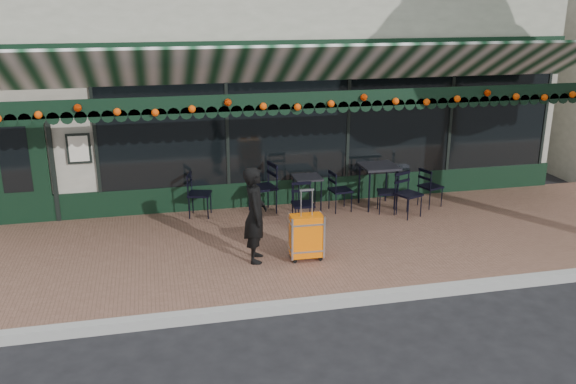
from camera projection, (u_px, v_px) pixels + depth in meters
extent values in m
plane|color=black|center=(338.00, 303.00, 8.55)|extent=(80.00, 80.00, 0.00)
cube|color=brown|center=(303.00, 245.00, 10.39)|extent=(18.00, 4.00, 0.15)
cube|color=#9E9E99|center=(340.00, 301.00, 8.45)|extent=(18.00, 0.16, 0.15)
cube|color=gray|center=(245.00, 75.00, 15.30)|extent=(12.00, 8.00, 4.50)
cube|color=black|center=(338.00, 128.00, 12.00)|extent=(9.20, 0.04, 2.00)
cube|color=black|center=(16.00, 165.00, 10.86)|extent=(1.10, 0.07, 2.20)
cube|color=silver|center=(79.00, 149.00, 10.98)|extent=(0.42, 0.04, 0.55)
cube|color=black|center=(297.00, 101.00, 10.15)|extent=(12.00, 0.03, 0.28)
cylinder|color=#FE6808|center=(298.00, 102.00, 10.10)|extent=(11.60, 0.12, 0.12)
imported|color=black|center=(255.00, 215.00, 9.37)|extent=(0.45, 0.61, 1.51)
cube|color=orange|center=(306.00, 236.00, 9.51)|extent=(0.51, 0.29, 0.67)
cube|color=black|center=(306.00, 257.00, 9.62)|extent=(0.51, 0.29, 0.07)
cube|color=silver|center=(307.00, 203.00, 9.34)|extent=(0.22, 0.04, 0.41)
cube|color=black|center=(379.00, 166.00, 11.82)|extent=(0.69, 0.69, 0.05)
cylinder|color=black|center=(369.00, 192.00, 11.62)|extent=(0.03, 0.03, 0.80)
cylinder|color=black|center=(397.00, 190.00, 11.75)|extent=(0.03, 0.03, 0.80)
cylinder|color=black|center=(359.00, 184.00, 12.16)|extent=(0.03, 0.03, 0.80)
cylinder|color=black|center=(386.00, 182.00, 12.28)|extent=(0.03, 0.03, 0.80)
cube|color=black|center=(307.00, 177.00, 11.75)|extent=(0.53, 0.53, 0.04)
cylinder|color=black|center=(299.00, 198.00, 11.60)|extent=(0.03, 0.03, 0.62)
cylinder|color=black|center=(321.00, 196.00, 11.69)|extent=(0.03, 0.03, 0.62)
cylinder|color=black|center=(293.00, 191.00, 12.01)|extent=(0.03, 0.03, 0.62)
cylinder|color=black|center=(315.00, 189.00, 12.10)|extent=(0.03, 0.03, 0.62)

